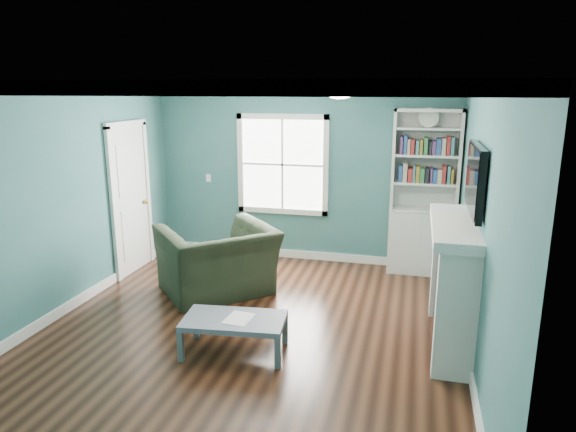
# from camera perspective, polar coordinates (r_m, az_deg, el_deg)

# --- Properties ---
(floor) EXTENTS (5.00, 5.00, 0.00)m
(floor) POSITION_cam_1_polar(r_m,az_deg,el_deg) (5.77, -4.09, -12.39)
(floor) COLOR black
(floor) RESTS_ON ground
(room_walls) EXTENTS (5.00, 5.00, 5.00)m
(room_walls) POSITION_cam_1_polar(r_m,az_deg,el_deg) (5.26, -4.39, 3.24)
(room_walls) COLOR #2D6562
(room_walls) RESTS_ON ground
(trim) EXTENTS (4.50, 5.00, 2.60)m
(trim) POSITION_cam_1_polar(r_m,az_deg,el_deg) (5.33, -4.32, -0.40)
(trim) COLOR white
(trim) RESTS_ON ground
(window) EXTENTS (1.40, 0.06, 1.50)m
(window) POSITION_cam_1_polar(r_m,az_deg,el_deg) (7.72, -0.62, 5.72)
(window) COLOR white
(window) RESTS_ON room_walls
(bookshelf) EXTENTS (0.90, 0.35, 2.31)m
(bookshelf) POSITION_cam_1_polar(r_m,az_deg,el_deg) (7.38, 14.75, 0.72)
(bookshelf) COLOR silver
(bookshelf) RESTS_ON ground
(fireplace) EXTENTS (0.44, 1.58, 1.30)m
(fireplace) POSITION_cam_1_polar(r_m,az_deg,el_deg) (5.46, 17.87, -7.33)
(fireplace) COLOR black
(fireplace) RESTS_ON ground
(tv) EXTENTS (0.06, 1.10, 0.65)m
(tv) POSITION_cam_1_polar(r_m,az_deg,el_deg) (5.19, 20.09, 3.90)
(tv) COLOR black
(tv) RESTS_ON fireplace
(door) EXTENTS (0.12, 0.98, 2.17)m
(door) POSITION_cam_1_polar(r_m,az_deg,el_deg) (7.54, -17.07, 2.00)
(door) COLOR silver
(door) RESTS_ON ground
(ceiling_fixture) EXTENTS (0.38, 0.38, 0.15)m
(ceiling_fixture) POSITION_cam_1_polar(r_m,az_deg,el_deg) (5.05, 5.79, 13.81)
(ceiling_fixture) COLOR white
(ceiling_fixture) RESTS_ON room_walls
(light_switch) EXTENTS (0.08, 0.01, 0.12)m
(light_switch) POSITION_cam_1_polar(r_m,az_deg,el_deg) (8.14, -8.83, 4.21)
(light_switch) COLOR white
(light_switch) RESTS_ON room_walls
(recliner) EXTENTS (1.56, 1.54, 1.16)m
(recliner) POSITION_cam_1_polar(r_m,az_deg,el_deg) (6.56, -7.88, -3.70)
(recliner) COLOR black
(recliner) RESTS_ON ground
(coffee_table) EXTENTS (1.05, 0.65, 0.36)m
(coffee_table) POSITION_cam_1_polar(r_m,az_deg,el_deg) (5.19, -6.00, -11.69)
(coffee_table) COLOR #4F585F
(coffee_table) RESTS_ON ground
(paper_sheet) EXTENTS (0.27, 0.33, 0.00)m
(paper_sheet) POSITION_cam_1_polar(r_m,az_deg,el_deg) (5.16, -5.47, -11.26)
(paper_sheet) COLOR white
(paper_sheet) RESTS_ON coffee_table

